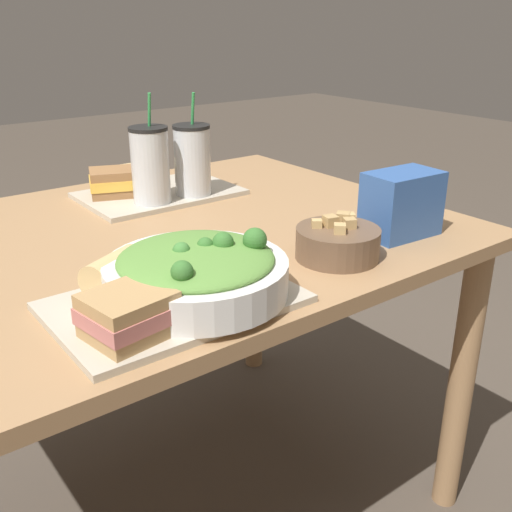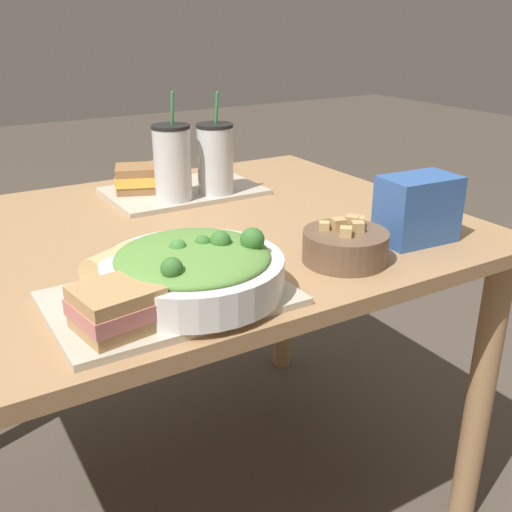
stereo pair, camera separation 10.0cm
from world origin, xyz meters
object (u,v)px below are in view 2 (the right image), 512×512
Objects in this scene: baguette_far at (163,171)px; baguette_near at (116,265)px; chip_bag at (418,209)px; sandwich_far at (138,179)px; sandwich_near at (117,308)px; drink_cup_dark at (173,165)px; soup_bowl at (345,245)px; salad_bowl at (194,268)px; drink_cup_red at (215,161)px.

baguette_near is at bearing 151.65° from baguette_far.
baguette_near is at bearing 174.94° from chip_bag.
sandwich_far is 1.45× the size of baguette_far.
chip_bag is at bearing -3.40° from sandwich_near.
baguette_far is at bearing 75.42° from drink_cup_dark.
drink_cup_dark is at bearing -62.43° from baguette_near.
soup_bowl is 0.45m from sandwich_near.
sandwich_near reaches higher than baguette_far.
soup_bowl is 1.67× the size of baguette_far.
baguette_far is (0.32, 0.55, -0.00)m from baguette_near.
chip_bag is (0.64, 0.06, 0.02)m from sandwich_near.
sandwich_near is 0.64m from drink_cup_dark.
salad_bowl is 0.61m from sandwich_far.
drink_cup_red is at bearing 41.97° from sandwich_near.
soup_bowl is at bearing -172.28° from chip_bag.
baguette_near is (-0.40, 0.11, 0.01)m from soup_bowl.
sandwich_near is at bearing -92.06° from sandwich_far.
chip_bag is (0.19, 0.01, 0.03)m from soup_bowl.
drink_cup_dark is 0.58m from chip_bag.
sandwich_near is at bearing -170.63° from chip_bag.
salad_bowl is 2.40× the size of baguette_near.
drink_cup_red is (0.29, 0.49, 0.04)m from salad_bowl.
drink_cup_dark is (0.27, 0.39, 0.05)m from baguette_near.
baguette_near is 1.29× the size of baguette_far.
drink_cup_red reaches higher than chip_bag.
drink_cup_dark reaches higher than sandwich_far.
drink_cup_red reaches higher than baguette_far.
sandwich_near and sandwich_far have the same top height.
sandwich_near is 1.37× the size of baguette_far.
soup_bowl is at bearing -2.70° from sandwich_near.
soup_bowl is 1.00× the size of chip_bag.
soup_bowl is at bearing -88.81° from drink_cup_red.
sandwich_near is 1.06× the size of baguette_near.
sandwich_near is (-0.45, -0.05, 0.01)m from soup_bowl.
drink_cup_red reaches higher than soup_bowl.
sandwich_near is at bearing -129.02° from drink_cup_red.
baguette_far is 0.37× the size of drink_cup_dark.
sandwich_far is 0.11m from baguette_far.
salad_bowl is at bearing -163.46° from baguette_near.
baguette_far is 0.70m from chip_bag.
baguette_near is 0.48× the size of drink_cup_dark.
chip_bag is at bearing -37.43° from sandwich_far.
sandwich_far is 0.20m from drink_cup_red.
soup_bowl is 0.41m from baguette_near.
baguette_far is at bearing 116.71° from chip_bag.
salad_bowl is 0.57m from drink_cup_red.
salad_bowl is 0.52m from drink_cup_dark.
drink_cup_dark reaches higher than chip_bag.
salad_bowl is 0.31m from soup_bowl.
baguette_far is (0.37, 0.71, -0.00)m from sandwich_near.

